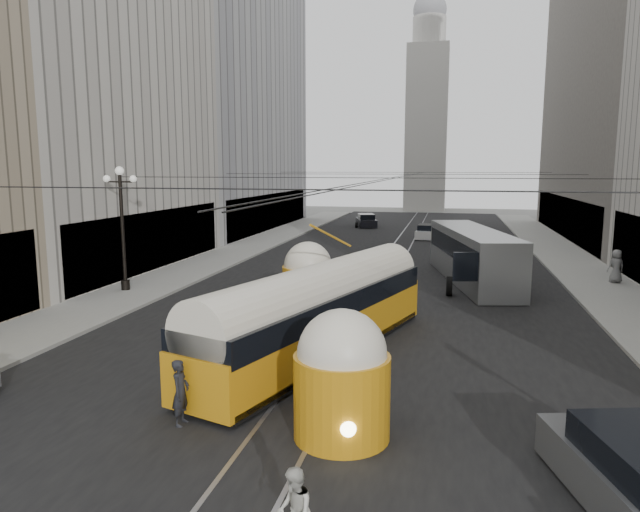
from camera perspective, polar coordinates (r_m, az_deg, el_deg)
The scene contains 16 objects.
road at distance 41.37m, azimuth 7.41°, elevation -0.21°, with size 20.00×85.00×0.02m, color black.
sidewalk_left at distance 47.36m, azimuth -6.78°, elevation 1.04°, with size 4.00×72.00×0.15m, color gray.
sidewalk_right at distance 45.39m, azimuth 23.11°, elevation 0.04°, with size 4.00×72.00×0.15m, color gray.
rail_left at distance 41.45m, azimuth 6.38°, elevation -0.18°, with size 0.12×85.00×0.04m, color gray.
rail_right at distance 41.31m, azimuth 8.44°, elevation -0.25°, with size 0.12×85.00×0.04m, color gray.
building_left_far at distance 61.51m, azimuth -10.44°, elevation 16.05°, with size 12.60×28.60×28.60m.
distant_tower at distance 88.67m, azimuth 10.66°, elevation 14.22°, with size 6.00×6.00×31.36m.
lamppost_left_mid at distance 31.02m, azimuth -19.18°, elevation 3.32°, with size 1.86×0.44×6.37m.
catenary at distance 39.85m, azimuth 7.61°, elevation 7.94°, with size 25.00×72.00×0.23m.
streetcar at distance 19.77m, azimuth -0.03°, elevation -5.51°, with size 6.11×14.19×3.23m.
city_bus at distance 33.48m, azimuth 14.99°, elevation 0.26°, with size 5.00×12.18×3.00m.
sedan_white_far at distance 53.32m, azimuth 10.62°, elevation 2.37°, with size 1.97×4.18×1.28m.
sedan_dark_far at distance 62.99m, azimuth 4.64°, elevation 3.52°, with size 2.99×4.78×1.40m.
pedestrian_crossing_a at distance 15.21m, azimuth -13.76°, elevation -13.11°, with size 0.62×0.41×1.71m, color black.
pedestrian_crossing_b at distance 10.50m, azimuth -2.59°, elevation -24.20°, with size 0.74×0.58×1.52m, color beige.
pedestrian_sidewalk_right at distance 35.51m, azimuth 27.50°, elevation -0.90°, with size 0.90×0.55×1.85m, color slate.
Camera 1 is at (3.80, -8.18, 6.49)m, focal length 32.00 mm.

